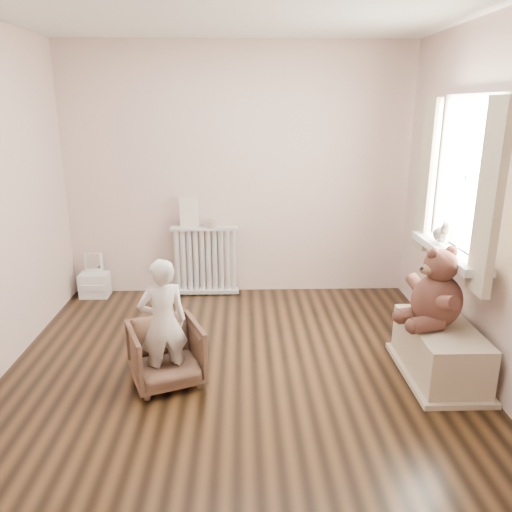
{
  "coord_description": "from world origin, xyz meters",
  "views": [
    {
      "loc": [
        0.04,
        -3.43,
        1.98
      ],
      "look_at": [
        0.15,
        0.45,
        0.8
      ],
      "focal_mm": 35.0,
      "sensor_mm": 36.0,
      "label": 1
    }
  ],
  "objects_px": {
    "toy_vanity": "(94,272)",
    "child": "(163,323)",
    "toy_bench": "(440,351)",
    "teddy_bear": "(438,291)",
    "plush_cat": "(443,232)",
    "radiator": "(205,260)",
    "armchair": "(166,354)"
  },
  "relations": [
    {
      "from": "toy_vanity",
      "to": "child",
      "type": "height_order",
      "value": "child"
    },
    {
      "from": "toy_bench",
      "to": "teddy_bear",
      "type": "xyz_separation_m",
      "value": [
        -0.05,
        0.03,
        0.47
      ]
    },
    {
      "from": "child",
      "to": "teddy_bear",
      "type": "distance_m",
      "value": 2.01
    },
    {
      "from": "toy_bench",
      "to": "teddy_bear",
      "type": "distance_m",
      "value": 0.47
    },
    {
      "from": "child",
      "to": "teddy_bear",
      "type": "height_order",
      "value": "child"
    },
    {
      "from": "teddy_bear",
      "to": "plush_cat",
      "type": "relative_size",
      "value": 2.52
    },
    {
      "from": "radiator",
      "to": "toy_vanity",
      "type": "height_order",
      "value": "radiator"
    },
    {
      "from": "armchair",
      "to": "plush_cat",
      "type": "bearing_deg",
      "value": -7.62
    },
    {
      "from": "teddy_bear",
      "to": "plush_cat",
      "type": "xyz_separation_m",
      "value": [
        0.19,
        0.48,
        0.33
      ]
    },
    {
      "from": "child",
      "to": "toy_vanity",
      "type": "bearing_deg",
      "value": -82.48
    },
    {
      "from": "toy_vanity",
      "to": "child",
      "type": "bearing_deg",
      "value": -60.73
    },
    {
      "from": "child",
      "to": "toy_bench",
      "type": "relative_size",
      "value": 1.1
    },
    {
      "from": "toy_vanity",
      "to": "teddy_bear",
      "type": "relative_size",
      "value": 0.79
    },
    {
      "from": "armchair",
      "to": "toy_bench",
      "type": "height_order",
      "value": "armchair"
    },
    {
      "from": "radiator",
      "to": "toy_vanity",
      "type": "xyz_separation_m",
      "value": [
        -1.19,
        -0.03,
        -0.11
      ]
    },
    {
      "from": "child",
      "to": "armchair",
      "type": "bearing_deg",
      "value": -111.74
    },
    {
      "from": "toy_vanity",
      "to": "toy_bench",
      "type": "xyz_separation_m",
      "value": [
        3.07,
        -1.74,
        -0.08
      ]
    },
    {
      "from": "toy_bench",
      "to": "plush_cat",
      "type": "distance_m",
      "value": 0.96
    },
    {
      "from": "toy_bench",
      "to": "radiator",
      "type": "bearing_deg",
      "value": 136.71
    },
    {
      "from": "child",
      "to": "plush_cat",
      "type": "height_order",
      "value": "plush_cat"
    },
    {
      "from": "toy_bench",
      "to": "teddy_bear",
      "type": "relative_size",
      "value": 1.45
    },
    {
      "from": "plush_cat",
      "to": "toy_bench",
      "type": "bearing_deg",
      "value": -115.5
    },
    {
      "from": "radiator",
      "to": "armchair",
      "type": "xyz_separation_m",
      "value": [
        -0.17,
        -1.81,
        -0.16
      ]
    },
    {
      "from": "radiator",
      "to": "toy_vanity",
      "type": "distance_m",
      "value": 1.2
    },
    {
      "from": "armchair",
      "to": "toy_bench",
      "type": "distance_m",
      "value": 2.05
    },
    {
      "from": "plush_cat",
      "to": "teddy_bear",
      "type": "bearing_deg",
      "value": -121.93
    },
    {
      "from": "child",
      "to": "plush_cat",
      "type": "xyz_separation_m",
      "value": [
        2.19,
        0.6,
        0.5
      ]
    },
    {
      "from": "radiator",
      "to": "plush_cat",
      "type": "height_order",
      "value": "plush_cat"
    },
    {
      "from": "teddy_bear",
      "to": "plush_cat",
      "type": "bearing_deg",
      "value": 54.93
    },
    {
      "from": "plush_cat",
      "to": "toy_vanity",
      "type": "bearing_deg",
      "value": 148.85
    },
    {
      "from": "toy_bench",
      "to": "plush_cat",
      "type": "height_order",
      "value": "plush_cat"
    },
    {
      "from": "teddy_bear",
      "to": "plush_cat",
      "type": "distance_m",
      "value": 0.61
    }
  ]
}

